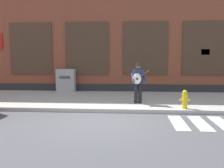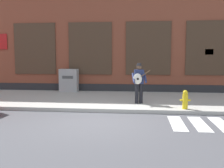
% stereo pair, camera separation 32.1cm
% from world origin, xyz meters
% --- Properties ---
extents(ground_plane, '(160.00, 160.00, 0.00)m').
position_xyz_m(ground_plane, '(0.00, 0.00, 0.00)').
color(ground_plane, '#4C4C51').
extents(sidewalk, '(28.00, 5.18, 0.14)m').
position_xyz_m(sidewalk, '(0.00, 3.99, 0.07)').
color(sidewalk, '#ADAAA3').
rests_on(sidewalk, ground).
extents(building_backdrop, '(28.00, 4.06, 8.38)m').
position_xyz_m(building_backdrop, '(-0.00, 8.57, 4.18)').
color(building_backdrop, brown).
rests_on(building_backdrop, ground).
extents(busker, '(0.75, 0.59, 1.67)m').
position_xyz_m(busker, '(1.16, 2.72, 1.09)').
color(busker, black).
rests_on(busker, sidewalk).
extents(utility_box, '(1.01, 0.54, 1.26)m').
position_xyz_m(utility_box, '(-2.75, 6.12, 0.78)').
color(utility_box, '#9E9E9E').
rests_on(utility_box, sidewalk).
extents(fire_hydrant, '(0.38, 0.20, 0.70)m').
position_xyz_m(fire_hydrant, '(2.89, 1.75, 0.49)').
color(fire_hydrant, gold).
rests_on(fire_hydrant, sidewalk).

